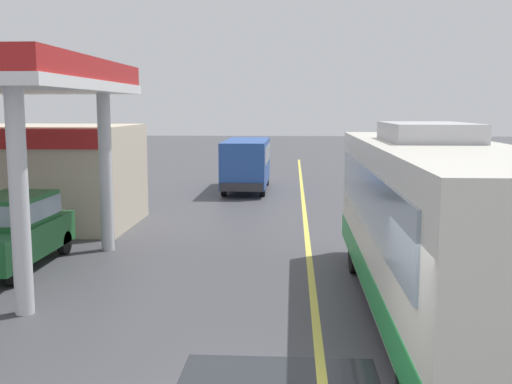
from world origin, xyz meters
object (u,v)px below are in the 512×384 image
(coach_bus_main, at_px, (435,231))
(pedestrian_by_shop, at_px, (2,233))
(minibus_opposing_lane, at_px, (247,160))
(car_at_pump, at_px, (13,227))

(coach_bus_main, distance_m, pedestrian_by_shop, 10.25)
(minibus_opposing_lane, bearing_deg, coach_bus_main, -74.83)
(car_at_pump, height_order, minibus_opposing_lane, minibus_opposing_lane)
(car_at_pump, distance_m, minibus_opposing_lane, 15.50)
(coach_bus_main, bearing_deg, car_at_pump, 161.14)
(car_at_pump, bearing_deg, coach_bus_main, -18.86)
(minibus_opposing_lane, bearing_deg, pedestrian_by_shop, -107.99)
(coach_bus_main, relative_size, pedestrian_by_shop, 6.65)
(coach_bus_main, distance_m, car_at_pump, 10.21)
(minibus_opposing_lane, distance_m, pedestrian_by_shop, 15.81)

